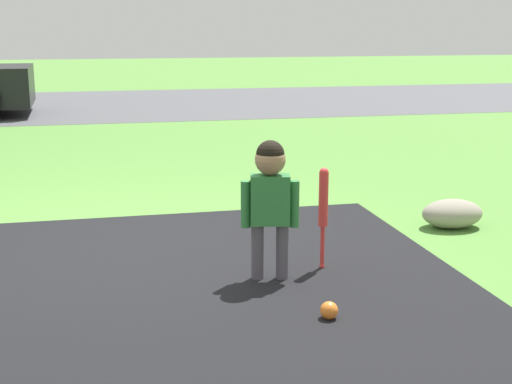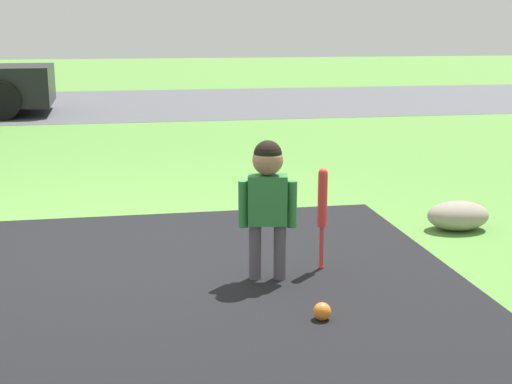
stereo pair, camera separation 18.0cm
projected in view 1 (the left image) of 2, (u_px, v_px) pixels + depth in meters
The scene contains 6 objects.
ground_plane at pixel (90, 256), 4.98m from camera, with size 60.00×60.00×0.00m, color #518438.
street_strip at pixel (92, 104), 14.41m from camera, with size 40.00×6.00×0.01m.
child at pixel (270, 190), 4.40m from camera, with size 0.36×0.19×0.89m.
baseball_bat at pixel (323, 204), 4.63m from camera, with size 0.06×0.06×0.68m.
sports_ball at pixel (329, 310), 3.90m from camera, with size 0.10×0.10×0.10m.
edging_rock at pixel (452, 214), 5.66m from camera, with size 0.49×0.34×0.23m.
Camera 1 is at (0.10, -4.89, 1.58)m, focal length 50.00 mm.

